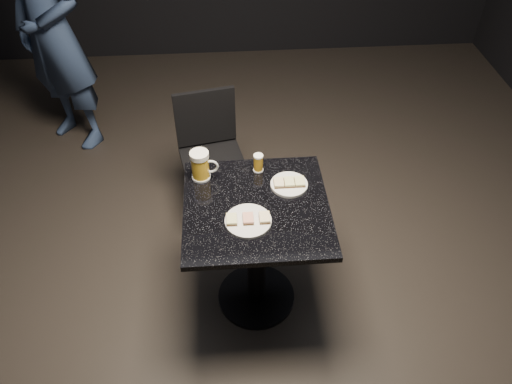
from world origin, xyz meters
TOP-DOWN VIEW (x-y plane):
  - floor at (0.00, 0.00)m, footprint 6.00×6.00m
  - plate_large at (-0.05, -0.11)m, footprint 0.22×0.22m
  - plate_small at (0.17, 0.13)m, footprint 0.19×0.19m
  - patron at (-1.29, 1.67)m, footprint 0.77×0.72m
  - table at (0.00, 0.00)m, footprint 0.70×0.70m
  - beer_mug at (-0.26, 0.23)m, footprint 0.14×0.10m
  - beer_tumbler at (0.03, 0.26)m, footprint 0.05×0.05m
  - chair at (-0.23, 0.76)m, footprint 0.44×0.44m
  - canapes_on_plate_large at (-0.05, -0.11)m, footprint 0.20×0.07m
  - canapes_on_plate_small at (0.17, 0.13)m, footprint 0.15×0.07m

SIDE VIEW (x-z plane):
  - floor at x=0.00m, z-range 0.00..0.00m
  - chair at x=-0.23m, z-range 0.07..0.93m
  - table at x=0.00m, z-range 0.13..0.88m
  - plate_large at x=-0.05m, z-range 0.75..0.76m
  - plate_small at x=0.17m, z-range 0.75..0.76m
  - canapes_on_plate_large at x=-0.05m, z-range 0.76..0.78m
  - canapes_on_plate_small at x=0.17m, z-range 0.76..0.78m
  - beer_tumbler at x=0.03m, z-range 0.75..0.85m
  - beer_mug at x=-0.26m, z-range 0.75..0.91m
  - patron at x=-1.29m, z-range 0.00..1.77m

